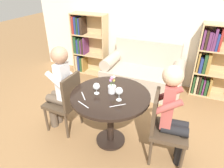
# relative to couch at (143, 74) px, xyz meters

# --- Properties ---
(ground_plane) EXTENTS (16.00, 16.00, 0.00)m
(ground_plane) POSITION_rel_couch_xyz_m (0.00, -1.60, -0.31)
(ground_plane) COLOR olive
(back_wall) EXTENTS (5.20, 0.05, 2.70)m
(back_wall) POSITION_rel_couch_xyz_m (0.00, 0.43, 1.04)
(back_wall) COLOR silver
(back_wall) RESTS_ON ground_plane
(round_table) EXTENTS (0.98, 0.98, 0.76)m
(round_table) POSITION_rel_couch_xyz_m (0.00, -1.60, 0.30)
(round_table) COLOR black
(round_table) RESTS_ON ground_plane
(couch) EXTENTS (1.51, 0.80, 0.92)m
(couch) POSITION_rel_couch_xyz_m (0.00, 0.00, 0.00)
(couch) COLOR #B7A893
(couch) RESTS_ON ground_plane
(bookshelf_left) EXTENTS (0.78, 0.28, 1.33)m
(bookshelf_left) POSITION_rel_couch_xyz_m (-1.40, 0.27, 0.35)
(bookshelf_left) COLOR tan
(bookshelf_left) RESTS_ON ground_plane
(bookshelf_right) EXTENTS (0.78, 0.28, 1.33)m
(bookshelf_right) POSITION_rel_couch_xyz_m (1.19, 0.26, 0.34)
(bookshelf_right) COLOR tan
(bookshelf_right) RESTS_ON ground_plane
(chair_left) EXTENTS (0.44, 0.44, 0.90)m
(chair_left) POSITION_rel_couch_xyz_m (-0.68, -1.61, 0.18)
(chair_left) COLOR #473828
(chair_left) RESTS_ON ground_plane
(chair_right) EXTENTS (0.46, 0.46, 0.90)m
(chair_right) POSITION_rel_couch_xyz_m (0.68, -1.60, 0.18)
(chair_right) COLOR #473828
(chair_right) RESTS_ON ground_plane
(person_left) EXTENTS (0.43, 0.35, 1.27)m
(person_left) POSITION_rel_couch_xyz_m (-0.76, -1.60, 0.38)
(person_left) COLOR brown
(person_left) RESTS_ON ground_plane
(person_right) EXTENTS (0.44, 0.37, 1.25)m
(person_right) POSITION_rel_couch_xyz_m (0.76, -1.59, 0.37)
(person_right) COLOR black
(person_right) RESTS_ON ground_plane
(wine_glass_left) EXTENTS (0.09, 0.09, 0.14)m
(wine_glass_left) POSITION_rel_couch_xyz_m (-0.16, -1.64, 0.54)
(wine_glass_left) COLOR white
(wine_glass_left) RESTS_ON round_table
(wine_glass_right) EXTENTS (0.09, 0.09, 0.17)m
(wine_glass_right) POSITION_rel_couch_xyz_m (0.14, -1.67, 0.56)
(wine_glass_right) COLOR white
(wine_glass_right) RESTS_ON round_table
(flower_vase) EXTENTS (0.10, 0.10, 0.24)m
(flower_vase) POSITION_rel_couch_xyz_m (0.00, -1.55, 0.52)
(flower_vase) COLOR silver
(flower_vase) RESTS_ON round_table
(knife_left_setting) EXTENTS (0.18, 0.08, 0.00)m
(knife_left_setting) POSITION_rel_couch_xyz_m (-0.20, -1.92, 0.45)
(knife_left_setting) COLOR silver
(knife_left_setting) RESTS_ON round_table
(fork_left_setting) EXTENTS (0.15, 0.13, 0.00)m
(fork_left_setting) POSITION_rel_couch_xyz_m (0.17, -1.78, 0.45)
(fork_left_setting) COLOR silver
(fork_left_setting) RESTS_ON round_table
(knife_right_setting) EXTENTS (0.14, 0.15, 0.00)m
(knife_right_setting) POSITION_rel_couch_xyz_m (-0.29, -1.76, 0.45)
(knife_right_setting) COLOR silver
(knife_right_setting) RESTS_ON round_table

